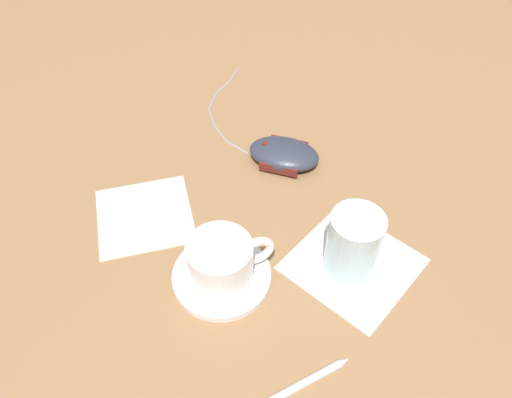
% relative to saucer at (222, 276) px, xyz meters
% --- Properties ---
extents(ground_plane, '(3.00, 3.00, 0.00)m').
position_rel_saucer_xyz_m(ground_plane, '(0.02, 0.12, -0.01)').
color(ground_plane, olive).
extents(saucer, '(0.12, 0.12, 0.01)m').
position_rel_saucer_xyz_m(saucer, '(0.00, 0.00, 0.00)').
color(saucer, white).
rests_on(saucer, ground).
extents(coffee_cup, '(0.08, 0.10, 0.06)m').
position_rel_saucer_xyz_m(coffee_cup, '(0.00, 0.00, 0.03)').
color(coffee_cup, white).
rests_on(coffee_cup, saucer).
extents(computer_mouse, '(0.13, 0.12, 0.03)m').
position_rel_saucer_xyz_m(computer_mouse, '(-0.11, 0.20, 0.01)').
color(computer_mouse, '#2D3342').
rests_on(computer_mouse, ground).
extents(mouse_cable, '(0.20, 0.14, 0.00)m').
position_rel_saucer_xyz_m(mouse_cable, '(-0.27, 0.20, -0.00)').
color(mouse_cable, gray).
rests_on(mouse_cable, ground).
extents(napkin_under_glass, '(0.16, 0.16, 0.00)m').
position_rel_saucer_xyz_m(napkin_under_glass, '(0.09, 0.14, -0.00)').
color(napkin_under_glass, white).
rests_on(napkin_under_glass, ground).
extents(drinking_glass, '(0.06, 0.06, 0.09)m').
position_rel_saucer_xyz_m(drinking_glass, '(0.08, 0.14, 0.04)').
color(drinking_glass, silver).
rests_on(drinking_glass, napkin_under_glass).
extents(napkin_spare, '(0.17, 0.17, 0.00)m').
position_rel_saucer_xyz_m(napkin_spare, '(-0.15, -0.02, -0.00)').
color(napkin_spare, silver).
rests_on(napkin_spare, ground).
extents(pen, '(0.04, 0.15, 0.01)m').
position_rel_saucer_xyz_m(pen, '(0.16, -0.03, -0.00)').
color(pen, silver).
rests_on(pen, ground).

